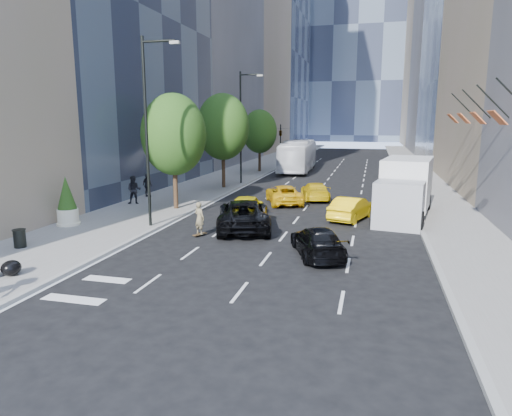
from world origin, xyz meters
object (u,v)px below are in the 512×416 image
(planter_shrub, at_px, (67,202))
(black_sedan_mercedes, at_px, (317,242))
(black_sedan_lincoln, at_px, (244,215))
(skateboarder, at_px, (199,220))
(box_truck, at_px, (405,189))
(city_bus, at_px, (298,156))
(trash_can, at_px, (20,239))

(planter_shrub, bearing_deg, black_sedan_mercedes, -8.07)
(black_sedan_lincoln, bearing_deg, skateboarder, 32.16)
(skateboarder, bearing_deg, box_truck, -120.22)
(black_sedan_lincoln, height_order, planter_shrub, planter_shrub)
(city_bus, relative_size, box_truck, 1.64)
(city_bus, bearing_deg, skateboarder, -91.75)
(black_sedan_mercedes, distance_m, trash_can, 13.56)
(black_sedan_mercedes, xyz_separation_m, trash_can, (-13.33, -2.51, -0.10))
(black_sedan_mercedes, height_order, planter_shrub, planter_shrub)
(black_sedan_mercedes, height_order, city_bus, city_bus)
(black_sedan_mercedes, bearing_deg, planter_shrub, -27.89)
(skateboarder, bearing_deg, black_sedan_lincoln, -106.95)
(city_bus, xyz_separation_m, planter_shrub, (-7.80, -31.52, -0.34))
(trash_can, bearing_deg, black_sedan_mercedes, 10.68)
(skateboarder, relative_size, black_sedan_lincoln, 0.28)
(black_sedan_lincoln, relative_size, city_bus, 0.46)
(black_sedan_lincoln, xyz_separation_m, planter_shrub, (-9.59, -2.00, 0.62))
(black_sedan_mercedes, relative_size, planter_shrub, 1.63)
(black_sedan_lincoln, relative_size, black_sedan_mercedes, 1.33)
(skateboarder, height_order, planter_shrub, planter_shrub)
(black_sedan_lincoln, distance_m, planter_shrub, 9.82)
(black_sedan_lincoln, bearing_deg, city_bus, -102.45)
(planter_shrub, bearing_deg, city_bus, 76.10)
(black_sedan_lincoln, xyz_separation_m, trash_can, (-8.83, -6.51, -0.27))
(trash_can, bearing_deg, planter_shrub, 99.67)
(trash_can, bearing_deg, black_sedan_lincoln, 36.43)
(black_sedan_lincoln, relative_size, trash_can, 7.40)
(trash_can, height_order, planter_shrub, planter_shrub)
(city_bus, bearing_deg, black_sedan_mercedes, -81.10)
(planter_shrub, bearing_deg, box_truck, 21.72)
(black_sedan_lincoln, xyz_separation_m, black_sedan_mercedes, (4.50, -4.00, -0.18))
(skateboarder, xyz_separation_m, black_sedan_lincoln, (1.79, 2.00, -0.01))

